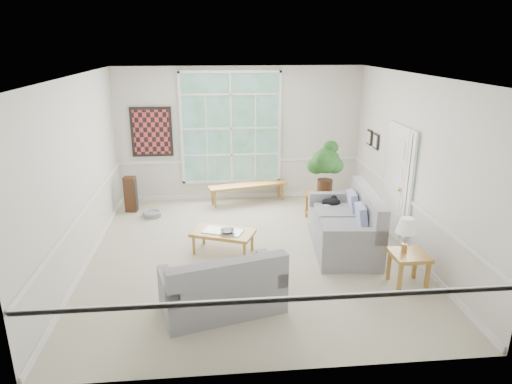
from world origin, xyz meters
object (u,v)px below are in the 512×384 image
loveseat_right (344,220)px  end_table (321,206)px  loveseat_front (222,281)px  coffee_table (223,242)px  side_table (408,269)px

loveseat_right → end_table: loveseat_right is taller
loveseat_front → end_table: 3.80m
loveseat_right → coffee_table: 2.14m
loveseat_right → loveseat_front: 2.79m
coffee_table → side_table: 3.06m
loveseat_right → side_table: 1.53m
coffee_table → end_table: bearing=55.7°
loveseat_front → coffee_table: size_ratio=1.53×
loveseat_right → coffee_table: loveseat_right is taller
loveseat_front → coffee_table: loveseat_front is taller
loveseat_right → loveseat_front: (-2.17, -1.75, -0.09)m
loveseat_right → side_table: loveseat_right is taller
end_table → side_table: 2.86m
coffee_table → loveseat_front: bearing=-70.0°
loveseat_right → coffee_table: (-2.11, 0.02, -0.33)m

